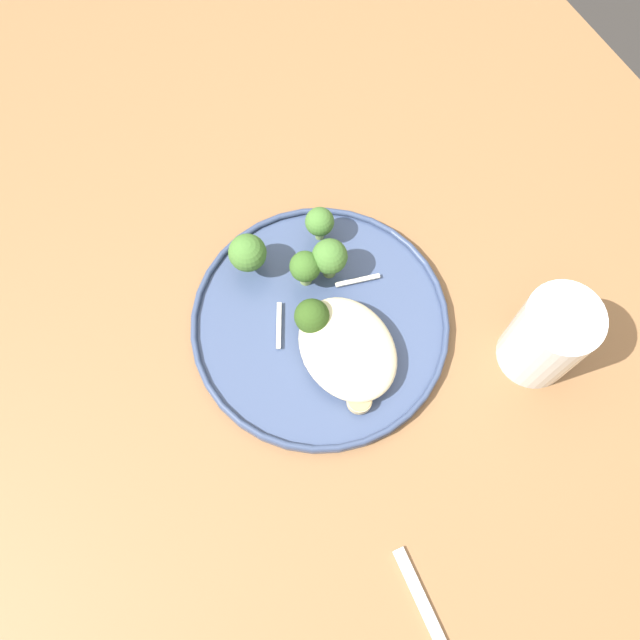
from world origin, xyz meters
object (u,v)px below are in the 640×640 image
at_px(seared_scallop_tiny_bay, 326,340).
at_px(broccoli_floret_tall_stalk, 320,222).
at_px(broccoli_floret_small_sprig, 330,257).
at_px(broccoli_floret_right_tilted, 312,317).
at_px(seared_scallop_large_seared, 339,362).
at_px(dinner_plate, 320,324).
at_px(broccoli_floret_split_head, 305,267).
at_px(water_glass, 545,340).
at_px(broccoli_floret_left_leaning, 248,253).
at_px(seared_scallop_front_small, 359,401).
at_px(seared_scallop_on_noodles, 314,358).

distance_m(seared_scallop_tiny_bay, broccoli_floret_tall_stalk, 0.13).
relative_size(broccoli_floret_small_sprig, broccoli_floret_tall_stalk, 1.18).
xyz_separation_m(broccoli_floret_small_sprig, broccoli_floret_tall_stalk, (-0.05, 0.01, -0.01)).
bearing_deg(broccoli_floret_right_tilted, seared_scallop_large_seared, 1.81).
xyz_separation_m(dinner_plate, seared_scallop_tiny_bay, (0.02, -0.01, 0.01)).
height_order(dinner_plate, broccoli_floret_tall_stalk, broccoli_floret_tall_stalk).
bearing_deg(broccoli_floret_right_tilted, broccoli_floret_split_head, 156.93).
bearing_deg(water_glass, broccoli_floret_split_head, -139.47).
xyz_separation_m(seared_scallop_tiny_bay, broccoli_floret_left_leaning, (-0.12, -0.03, 0.03)).
distance_m(seared_scallop_large_seared, seared_scallop_front_small, 0.05).
bearing_deg(dinner_plate, seared_scallop_tiny_bay, -15.29).
bearing_deg(seared_scallop_on_noodles, broccoli_floret_tall_stalk, 147.08).
relative_size(seared_scallop_on_noodles, water_glass, 0.21).
distance_m(broccoli_floret_small_sprig, broccoli_floret_tall_stalk, 0.05).
bearing_deg(water_glass, seared_scallop_tiny_bay, -123.10).
relative_size(seared_scallop_on_noodles, broccoli_floret_right_tilted, 0.48).
relative_size(seared_scallop_front_small, broccoli_floret_small_sprig, 0.43).
height_order(broccoli_floret_small_sprig, water_glass, water_glass).
xyz_separation_m(seared_scallop_large_seared, seared_scallop_on_noodles, (-0.02, -0.02, 0.00)).
relative_size(seared_scallop_on_noodles, broccoli_floret_left_leaning, 0.41).
relative_size(broccoli_floret_right_tilted, water_glass, 0.43).
xyz_separation_m(seared_scallop_front_small, broccoli_floret_right_tilted, (-0.10, 0.00, 0.02)).
bearing_deg(seared_scallop_on_noodles, broccoli_floret_split_head, 155.22).
bearing_deg(water_glass, seared_scallop_large_seared, -116.69).
bearing_deg(broccoli_floret_right_tilted, broccoli_floret_left_leaning, -166.05).
bearing_deg(broccoli_floret_right_tilted, broccoli_floret_small_sprig, 132.84).
xyz_separation_m(seared_scallop_tiny_bay, broccoli_floret_tall_stalk, (-0.12, 0.06, 0.02)).
height_order(broccoli_floret_small_sprig, broccoli_floret_right_tilted, broccoli_floret_small_sprig).
xyz_separation_m(seared_scallop_front_small, seared_scallop_tiny_bay, (-0.08, 0.00, 0.00)).
xyz_separation_m(dinner_plate, seared_scallop_front_small, (0.10, -0.01, 0.01)).
bearing_deg(dinner_plate, broccoli_floret_right_tilted, -98.29).
relative_size(broccoli_floret_split_head, broccoli_floret_tall_stalk, 1.05).
xyz_separation_m(seared_scallop_tiny_bay, broccoli_floret_right_tilted, (-0.03, -0.00, 0.02)).
relative_size(broccoli_floret_tall_stalk, broccoli_floret_left_leaning, 0.88).
bearing_deg(seared_scallop_on_noodles, dinner_plate, 141.31).
height_order(seared_scallop_large_seared, seared_scallop_on_noodles, seared_scallop_on_noodles).
bearing_deg(broccoli_floret_small_sprig, broccoli_floret_right_tilted, -47.16).
xyz_separation_m(dinner_plate, broccoli_floret_left_leaning, (-0.10, -0.03, 0.04)).
distance_m(broccoli_floret_split_head, broccoli_floret_left_leaning, 0.07).
height_order(broccoli_floret_tall_stalk, water_glass, water_glass).
relative_size(dinner_plate, broccoli_floret_tall_stalk, 5.47).
bearing_deg(seared_scallop_tiny_bay, broccoli_floret_right_tilted, -173.81).
bearing_deg(seared_scallop_tiny_bay, dinner_plate, 164.71).
bearing_deg(broccoli_floret_tall_stalk, seared_scallop_tiny_bay, -27.69).
distance_m(dinner_plate, broccoli_floret_split_head, 0.07).
distance_m(seared_scallop_front_small, broccoli_floret_small_sprig, 0.16).
distance_m(seared_scallop_front_small, water_glass, 0.21).
bearing_deg(water_glass, broccoli_floret_small_sprig, -143.72).
distance_m(seared_scallop_on_noodles, seared_scallop_tiny_bay, 0.02).
bearing_deg(seared_scallop_on_noodles, broccoli_floret_right_tilted, 152.85).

